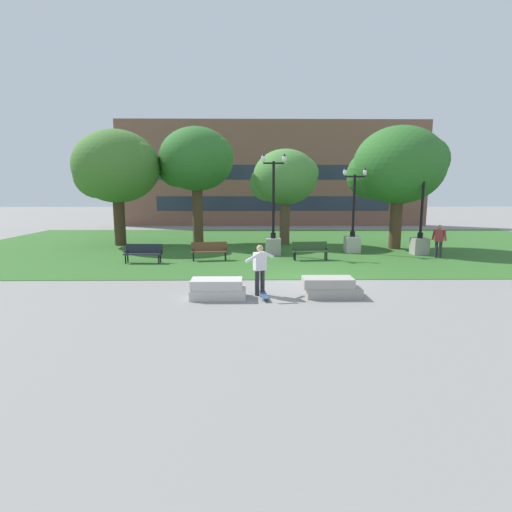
# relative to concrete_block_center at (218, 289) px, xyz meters

# --- Properties ---
(ground_plane) EXTENTS (140.00, 140.00, 0.00)m
(ground_plane) POSITION_rel_concrete_block_center_xyz_m (3.28, 2.60, -0.31)
(ground_plane) COLOR gray
(grass_lawn) EXTENTS (40.00, 20.00, 0.02)m
(grass_lawn) POSITION_rel_concrete_block_center_xyz_m (3.28, 12.60, -0.30)
(grass_lawn) COLOR #336628
(grass_lawn) RESTS_ON ground
(concrete_block_center) EXTENTS (1.80, 0.90, 0.64)m
(concrete_block_center) POSITION_rel_concrete_block_center_xyz_m (0.00, 0.00, 0.00)
(concrete_block_center) COLOR #BCB7B2
(concrete_block_center) RESTS_ON ground
(concrete_block_left) EXTENTS (1.91, 0.90, 0.64)m
(concrete_block_left) POSITION_rel_concrete_block_center_xyz_m (3.75, 0.17, 0.00)
(concrete_block_left) COLOR #9E9991
(concrete_block_left) RESTS_ON ground
(person_skateboarder) EXTENTS (1.01, 1.03, 1.71)m
(person_skateboarder) POSITION_rel_concrete_block_center_xyz_m (1.39, 0.37, 0.67)
(person_skateboarder) COLOR #28282D
(person_skateboarder) RESTS_ON ground
(skateboard) EXTENTS (0.31, 1.03, 0.14)m
(skateboard) POSITION_rel_concrete_block_center_xyz_m (1.53, -0.07, -0.22)
(skateboard) COLOR #2D4C75
(skateboard) RESTS_ON ground
(park_bench_near_left) EXTENTS (1.85, 0.76, 0.90)m
(park_bench_near_left) POSITION_rel_concrete_block_center_xyz_m (-0.99, 7.11, 0.23)
(park_bench_near_left) COLOR brown
(park_bench_near_left) RESTS_ON grass_lawn
(park_bench_near_right) EXTENTS (1.83, 0.66, 0.90)m
(park_bench_near_right) POSITION_rel_concrete_block_center_xyz_m (4.09, 7.15, 0.23)
(park_bench_near_right) COLOR #284723
(park_bench_near_right) RESTS_ON grass_lawn
(park_bench_far_left) EXTENTS (1.82, 0.60, 0.90)m
(park_bench_far_left) POSITION_rel_concrete_block_center_xyz_m (-4.11, 6.41, 0.23)
(park_bench_far_left) COLOR #1E232D
(park_bench_far_left) RESTS_ON grass_lawn
(lamp_post_right) EXTENTS (1.32, 0.80, 4.71)m
(lamp_post_right) POSITION_rel_concrete_block_center_xyz_m (6.82, 9.52, 0.68)
(lamp_post_right) COLOR #ADA89E
(lamp_post_right) RESTS_ON grass_lawn
(lamp_post_center) EXTENTS (1.32, 0.80, 5.38)m
(lamp_post_center) POSITION_rel_concrete_block_center_xyz_m (2.31, 8.76, 0.79)
(lamp_post_center) COLOR gray
(lamp_post_center) RESTS_ON grass_lawn
(lamp_post_left) EXTENTS (1.32, 0.80, 5.37)m
(lamp_post_left) POSITION_rel_concrete_block_center_xyz_m (10.34, 8.78, 0.79)
(lamp_post_left) COLOR gray
(lamp_post_left) RESTS_ON grass_lawn
(tree_near_right) EXTENTS (4.32, 4.12, 6.06)m
(tree_near_right) POSITION_rel_concrete_block_center_xyz_m (3.25, 13.21, 3.94)
(tree_near_right) COLOR brown
(tree_near_right) RESTS_ON grass_lawn
(tree_far_left) EXTENTS (5.54, 5.28, 7.18)m
(tree_far_left) POSITION_rel_concrete_block_center_xyz_m (-7.32, 12.78, 4.57)
(tree_far_left) COLOR #42301E
(tree_far_left) RESTS_ON grass_lawn
(tree_far_right) EXTENTS (5.55, 5.28, 7.16)m
(tree_far_right) POSITION_rel_concrete_block_center_xyz_m (9.70, 11.04, 4.55)
(tree_far_right) COLOR #4C3823
(tree_far_right) RESTS_ON grass_lawn
(tree_near_left) EXTENTS (5.04, 4.80, 7.51)m
(tree_near_left) POSITION_rel_concrete_block_center_xyz_m (-2.48, 13.84, 5.08)
(tree_near_left) COLOR #4C3823
(tree_near_left) RESTS_ON grass_lawn
(person_bystander_near_lawn) EXTENTS (0.62, 0.59, 1.71)m
(person_bystander_near_lawn) POSITION_rel_concrete_block_center_xyz_m (10.86, 7.67, 0.68)
(person_bystander_near_lawn) COLOR #28282D
(person_bystander_near_lawn) RESTS_ON grass_lawn
(building_facade_distant) EXTENTS (30.37, 1.03, 10.16)m
(building_facade_distant) POSITION_rel_concrete_block_center_xyz_m (3.31, 27.10, 4.77)
(building_facade_distant) COLOR brown
(building_facade_distant) RESTS_ON ground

